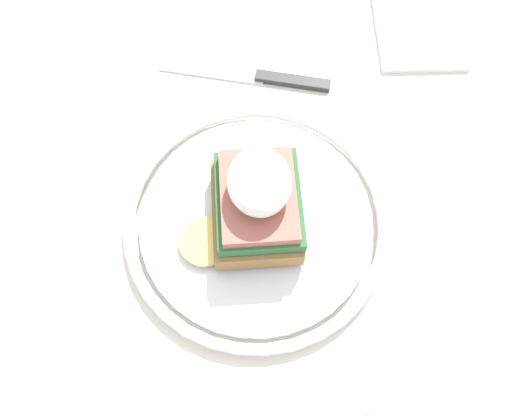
{
  "coord_description": "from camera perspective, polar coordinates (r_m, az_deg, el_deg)",
  "views": [
    {
      "loc": [
        -0.18,
        0.03,
        1.16
      ],
      "look_at": [
        -0.02,
        0.02,
        0.78
      ],
      "focal_mm": 35.0,
      "sensor_mm": 36.0,
      "label": 1
    }
  ],
  "objects": [
    {
      "name": "fork",
      "position": [
        0.42,
        0.25,
        -22.14
      ],
      "size": [
        0.02,
        0.16,
        0.0
      ],
      "color": "silver",
      "rests_on": "dining_table"
    },
    {
      "name": "ground_plane",
      "position": [
        1.18,
        0.83,
        -14.44
      ],
      "size": [
        6.0,
        6.0,
        0.0
      ],
      "primitive_type": "plane",
      "color": "gray"
    },
    {
      "name": "knife",
      "position": [
        0.53,
        0.28,
        14.78
      ],
      "size": [
        0.06,
        0.18,
        0.01
      ],
      "color": "#2D2D2D",
      "rests_on": "dining_table"
    },
    {
      "name": "dining_table",
      "position": [
        0.56,
        1.69,
        -4.32
      ],
      "size": [
        0.96,
        0.85,
        0.75
      ],
      "color": "beige",
      "rests_on": "ground_plane"
    },
    {
      "name": "sandwich",
      "position": [
        0.41,
        0.1,
        0.79
      ],
      "size": [
        0.09,
        0.1,
        0.08
      ],
      "color": "#9E703D",
      "rests_on": "plate"
    },
    {
      "name": "napkin",
      "position": [
        0.6,
        17.92,
        19.35
      ],
      "size": [
        0.13,
        0.1,
        0.01
      ],
      "primitive_type": "cube",
      "rotation": [
        0.0,
        0.0,
        -0.05
      ],
      "color": "white",
      "rests_on": "dining_table"
    },
    {
      "name": "plate",
      "position": [
        0.44,
        0.0,
        -1.4
      ],
      "size": [
        0.23,
        0.23,
        0.02
      ],
      "color": "silver",
      "rests_on": "dining_table"
    }
  ]
}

